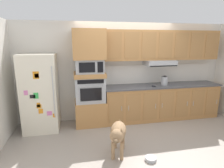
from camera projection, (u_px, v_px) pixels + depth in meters
ground_plane at (136, 134)px, 4.13m from camera, size 9.60×9.60×0.00m
back_kitchen_wall at (124, 71)px, 4.92m from camera, size 6.20×0.12×2.50m
refrigerator at (40, 93)px, 4.19m from camera, size 0.76×0.73×1.76m
oven_base_cabinet at (91, 112)px, 4.60m from camera, size 0.74×0.62×0.60m
built_in_oven at (90, 89)px, 4.47m from camera, size 0.70×0.62×0.60m
appliance_mid_shelf at (90, 75)px, 4.39m from camera, size 0.74×0.62×0.10m
microwave at (89, 66)px, 4.34m from camera, size 0.64×0.54×0.32m
appliance_upper_cabinet at (89, 44)px, 4.23m from camera, size 0.74×0.62×0.68m
lower_cabinet_run at (161, 102)px, 4.93m from camera, size 3.05×0.63×0.88m
countertop_slab at (162, 85)px, 4.83m from camera, size 3.09×0.64×0.04m
backsplash_panel at (158, 73)px, 5.04m from camera, size 3.09×0.02×0.50m
upper_cabinet_with_hood at (162, 46)px, 4.72m from camera, size 3.05×0.48×0.88m
screwdriver at (154, 86)px, 4.62m from camera, size 0.16×0.16×0.03m
electric_kettle at (164, 81)px, 4.76m from camera, size 0.17×0.17×0.24m
dog at (118, 133)px, 3.22m from camera, size 0.43×0.90×0.67m
dog_food_bowl at (151, 159)px, 3.19m from camera, size 0.20×0.20×0.06m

